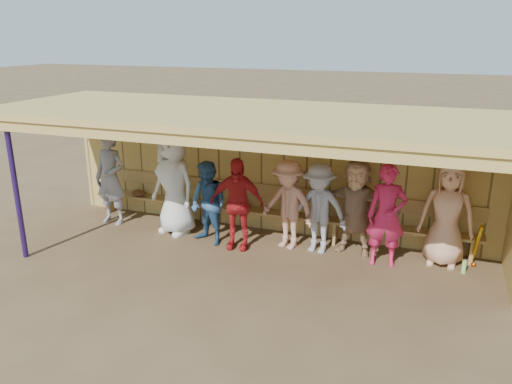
{
  "coord_description": "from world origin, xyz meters",
  "views": [
    {
      "loc": [
        2.87,
        -7.41,
        3.69
      ],
      "look_at": [
        0.0,
        0.35,
        1.05
      ],
      "focal_mm": 35.0,
      "sensor_mm": 36.0,
      "label": 1
    }
  ],
  "objects_px": {
    "player_h": "(447,214)",
    "player_d": "(237,204)",
    "player_b": "(174,183)",
    "player_extra": "(288,205)",
    "player_a": "(110,178)",
    "player_g": "(386,216)",
    "bench": "(270,207)",
    "player_f": "(356,207)",
    "player_e": "(319,209)",
    "player_c": "(209,203)"
  },
  "relations": [
    {
      "from": "player_h",
      "to": "player_extra",
      "type": "distance_m",
      "value": 2.64
    },
    {
      "from": "player_g",
      "to": "player_h",
      "type": "distance_m",
      "value": 0.99
    },
    {
      "from": "player_a",
      "to": "player_d",
      "type": "relative_size",
      "value": 1.13
    },
    {
      "from": "player_h",
      "to": "player_d",
      "type": "bearing_deg",
      "value": -166.69
    },
    {
      "from": "player_b",
      "to": "player_d",
      "type": "height_order",
      "value": "player_b"
    },
    {
      "from": "player_d",
      "to": "bench",
      "type": "distance_m",
      "value": 0.97
    },
    {
      "from": "player_e",
      "to": "bench",
      "type": "xyz_separation_m",
      "value": [
        -1.07,
        0.54,
        -0.27
      ]
    },
    {
      "from": "player_c",
      "to": "player_e",
      "type": "height_order",
      "value": "player_e"
    },
    {
      "from": "player_a",
      "to": "player_h",
      "type": "bearing_deg",
      "value": 7.34
    },
    {
      "from": "player_b",
      "to": "player_e",
      "type": "xyz_separation_m",
      "value": [
        2.78,
        0.07,
        -0.19
      ]
    },
    {
      "from": "player_g",
      "to": "player_d",
      "type": "bearing_deg",
      "value": 176.82
    },
    {
      "from": "player_b",
      "to": "player_c",
      "type": "xyz_separation_m",
      "value": [
        0.83,
        -0.25,
        -0.22
      ]
    },
    {
      "from": "player_b",
      "to": "player_extra",
      "type": "bearing_deg",
      "value": 17.98
    },
    {
      "from": "player_a",
      "to": "player_extra",
      "type": "distance_m",
      "value": 3.67
    },
    {
      "from": "player_h",
      "to": "player_f",
      "type": "bearing_deg",
      "value": -173.91
    },
    {
      "from": "player_f",
      "to": "player_extra",
      "type": "xyz_separation_m",
      "value": [
        -1.15,
        -0.19,
        -0.04
      ]
    },
    {
      "from": "player_d",
      "to": "player_c",
      "type": "bearing_deg",
      "value": 172.18
    },
    {
      "from": "player_h",
      "to": "bench",
      "type": "xyz_separation_m",
      "value": [
        -3.15,
        0.31,
        -0.36
      ]
    },
    {
      "from": "player_f",
      "to": "player_h",
      "type": "xyz_separation_m",
      "value": [
        1.47,
        0.05,
        0.04
      ]
    },
    {
      "from": "player_a",
      "to": "player_extra",
      "type": "relative_size",
      "value": 1.16
    },
    {
      "from": "player_d",
      "to": "player_f",
      "type": "height_order",
      "value": "player_f"
    },
    {
      "from": "player_a",
      "to": "player_b",
      "type": "xyz_separation_m",
      "value": [
        1.44,
        -0.01,
        0.05
      ]
    },
    {
      "from": "player_b",
      "to": "player_g",
      "type": "height_order",
      "value": "player_b"
    },
    {
      "from": "player_a",
      "to": "player_extra",
      "type": "xyz_separation_m",
      "value": [
        3.67,
        0.05,
        -0.13
      ]
    },
    {
      "from": "player_g",
      "to": "player_f",
      "type": "bearing_deg",
      "value": 143.3
    },
    {
      "from": "player_a",
      "to": "player_g",
      "type": "relative_size",
      "value": 1.09
    },
    {
      "from": "player_a",
      "to": "player_g",
      "type": "height_order",
      "value": "player_a"
    },
    {
      "from": "bench",
      "to": "player_b",
      "type": "bearing_deg",
      "value": -160.16
    },
    {
      "from": "player_e",
      "to": "player_extra",
      "type": "relative_size",
      "value": 0.99
    },
    {
      "from": "player_d",
      "to": "player_g",
      "type": "distance_m",
      "value": 2.56
    },
    {
      "from": "player_d",
      "to": "player_a",
      "type": "bearing_deg",
      "value": 167.05
    },
    {
      "from": "player_g",
      "to": "player_extra",
      "type": "bearing_deg",
      "value": 168.48
    },
    {
      "from": "player_extra",
      "to": "player_c",
      "type": "bearing_deg",
      "value": -148.03
    },
    {
      "from": "player_a",
      "to": "player_extra",
      "type": "bearing_deg",
      "value": 5.47
    },
    {
      "from": "player_a",
      "to": "bench",
      "type": "bearing_deg",
      "value": 15.49
    },
    {
      "from": "player_b",
      "to": "player_d",
      "type": "relative_size",
      "value": 1.19
    },
    {
      "from": "player_h",
      "to": "player_extra",
      "type": "xyz_separation_m",
      "value": [
        -2.62,
        -0.24,
        -0.08
      ]
    },
    {
      "from": "player_a",
      "to": "player_extra",
      "type": "height_order",
      "value": "player_a"
    },
    {
      "from": "bench",
      "to": "player_h",
      "type": "bearing_deg",
      "value": -5.54
    },
    {
      "from": "player_b",
      "to": "player_e",
      "type": "distance_m",
      "value": 2.79
    },
    {
      "from": "player_extra",
      "to": "bench",
      "type": "height_order",
      "value": "player_extra"
    },
    {
      "from": "player_b",
      "to": "bench",
      "type": "bearing_deg",
      "value": 36.13
    },
    {
      "from": "bench",
      "to": "player_extra",
      "type": "bearing_deg",
      "value": -46.49
    },
    {
      "from": "player_f",
      "to": "player_d",
      "type": "bearing_deg",
      "value": -159.91
    },
    {
      "from": "bench",
      "to": "player_f",
      "type": "bearing_deg",
      "value": -12.01
    },
    {
      "from": "player_a",
      "to": "player_h",
      "type": "distance_m",
      "value": 6.3
    },
    {
      "from": "player_f",
      "to": "bench",
      "type": "xyz_separation_m",
      "value": [
        -1.67,
        0.36,
        -0.32
      ]
    },
    {
      "from": "player_d",
      "to": "bench",
      "type": "height_order",
      "value": "player_d"
    },
    {
      "from": "player_b",
      "to": "player_extra",
      "type": "xyz_separation_m",
      "value": [
        2.23,
        0.07,
        -0.18
      ]
    },
    {
      "from": "player_c",
      "to": "player_g",
      "type": "bearing_deg",
      "value": 24.08
    }
  ]
}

